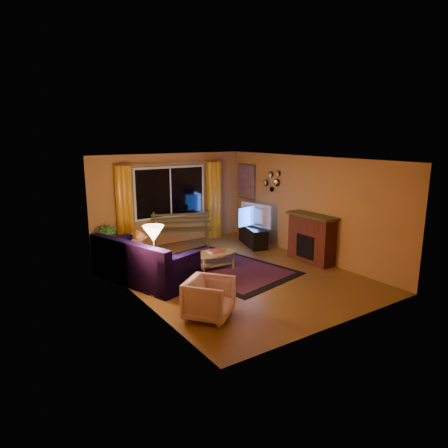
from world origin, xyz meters
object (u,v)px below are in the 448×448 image
bench (181,238)px  tv_console (253,236)px  sofa (144,259)px  coffee_table (215,261)px  armchair (209,297)px  floor_lamp (155,262)px

bench → tv_console: 1.97m
sofa → coffee_table: bearing=-25.4°
armchair → coffee_table: size_ratio=0.69×
tv_console → armchair: bearing=-119.0°
bench → coffee_table: bearing=-73.3°
floor_lamp → coffee_table: (1.75, 0.65, -0.48)m
coffee_table → tv_console: size_ratio=0.88×
coffee_table → sofa: bearing=172.7°
coffee_table → armchair: bearing=-124.6°
armchair → tv_console: (3.36, 3.15, -0.11)m
sofa → bench: bearing=27.1°
sofa → floor_lamp: 0.89m
bench → armchair: (-1.63, -4.09, 0.13)m
bench → sofa: size_ratio=0.69×
tv_console → coffee_table: bearing=-132.3°
bench → coffee_table: size_ratio=1.46×
sofa → floor_lamp: size_ratio=1.70×
bench → tv_console: tv_console is taller
armchair → floor_lamp: (-0.35, 1.37, 0.30)m
bench → sofa: sofa is taller
bench → sofa: bearing=-111.7°
floor_lamp → bench: bearing=53.9°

